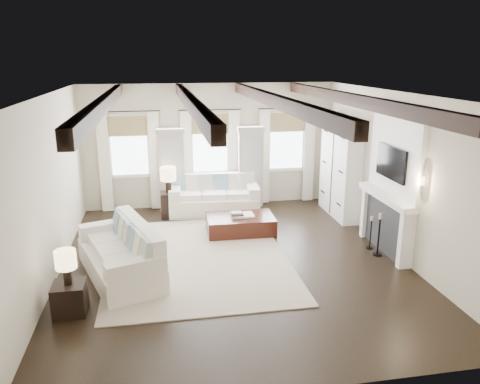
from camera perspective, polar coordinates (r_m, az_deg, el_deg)
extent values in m
plane|color=black|center=(9.19, -0.79, -8.50)|extent=(7.50, 7.50, 0.00)
cube|color=beige|center=(12.27, -3.70, 5.63)|extent=(6.50, 0.04, 3.20)
cube|color=beige|center=(5.19, 6.03, -9.39)|extent=(6.50, 0.04, 3.20)
cube|color=beige|center=(8.74, -22.34, 0.13)|extent=(0.04, 7.50, 3.20)
cube|color=beige|center=(9.70, 18.49, 2.00)|extent=(0.04, 7.50, 3.20)
cube|color=white|center=(8.37, -0.87, 11.82)|extent=(6.50, 7.50, 0.04)
cube|color=black|center=(8.32, -16.25, 10.34)|extent=(0.16, 7.40, 0.22)
cube|color=black|center=(8.30, -6.08, 10.86)|extent=(0.16, 7.40, 0.22)
cube|color=black|center=(8.54, 4.20, 11.06)|extent=(0.16, 7.40, 0.22)
cube|color=black|center=(9.00, 13.34, 10.94)|extent=(0.16, 7.40, 0.22)
cube|color=white|center=(12.18, -13.35, 5.39)|extent=(0.90, 0.03, 1.45)
cube|color=olive|center=(12.03, -13.53, 7.82)|extent=(0.94, 0.04, 0.50)
cube|color=white|center=(12.20, -16.17, 3.39)|extent=(0.28, 0.08, 2.50)
cube|color=white|center=(12.13, -10.33, 3.69)|extent=(0.28, 0.08, 2.50)
cylinder|color=black|center=(11.94, -13.66, 9.54)|extent=(1.60, 0.02, 0.02)
cube|color=white|center=(12.23, -3.69, 5.84)|extent=(0.90, 0.03, 1.45)
cube|color=olive|center=(12.09, -3.70, 8.26)|extent=(0.94, 0.04, 0.50)
cube|color=white|center=(12.16, -6.51, 3.88)|extent=(0.28, 0.08, 2.50)
cube|color=white|center=(12.29, -0.72, 4.12)|extent=(0.28, 0.08, 2.50)
cylinder|color=black|center=(12.00, -3.70, 9.98)|extent=(1.60, 0.02, 0.02)
cube|color=white|center=(12.62, 5.65, 6.12)|extent=(0.90, 0.03, 1.45)
cube|color=olive|center=(12.49, 5.79, 8.46)|extent=(0.94, 0.04, 0.50)
cube|color=white|center=(12.45, 2.97, 4.25)|extent=(0.28, 0.08, 2.50)
cube|color=white|center=(12.78, 8.41, 4.41)|extent=(0.28, 0.08, 2.50)
cylinder|color=black|center=(12.40, 5.90, 10.13)|extent=(1.60, 0.02, 0.02)
cube|color=#B9AEA3|center=(12.11, -8.35, 2.45)|extent=(0.64, 0.38, 2.00)
cube|color=#B2B7BA|center=(11.88, -8.35, 2.93)|extent=(0.48, 0.02, 1.40)
cube|color=#B9AEA3|center=(11.91, -8.56, 7.41)|extent=(0.70, 0.42, 0.12)
cube|color=#B9AEA3|center=(12.34, 1.21, 2.87)|extent=(0.64, 0.38, 2.00)
cube|color=#B2B7BA|center=(12.11, 1.40, 3.35)|extent=(0.48, 0.02, 1.40)
cube|color=#B9AEA3|center=(12.14, 1.24, 7.75)|extent=(0.70, 0.42, 0.12)
cube|color=#232326|center=(9.95, 17.50, -3.89)|extent=(0.18, 1.50, 1.10)
cube|color=black|center=(9.99, 17.28, -4.71)|extent=(0.10, 0.90, 0.70)
cube|color=white|center=(9.26, 19.59, -5.58)|extent=(0.26, 0.14, 1.10)
cube|color=white|center=(10.62, 15.30, -2.44)|extent=(0.26, 0.14, 1.10)
cube|color=white|center=(9.73, 17.43, -0.54)|extent=(0.32, 1.90, 0.12)
cube|color=white|center=(9.57, 18.49, 4.89)|extent=(0.10, 1.90, 1.80)
cube|color=black|center=(9.59, 17.99, 3.43)|extent=(0.07, 1.10, 0.64)
cylinder|color=#FFD899|center=(8.74, 21.22, 1.25)|extent=(0.10, 0.10, 0.14)
cube|color=silver|center=(11.76, 12.11, 3.10)|extent=(0.40, 1.70, 2.50)
cube|color=black|center=(11.68, 11.15, 3.07)|extent=(0.01, 0.02, 2.40)
cube|color=#B9AB94|center=(9.36, -5.15, -8.00)|extent=(3.45, 4.44, 0.02)
cube|color=white|center=(11.93, -3.17, -1.53)|extent=(2.31, 1.18, 0.43)
cube|color=white|center=(12.17, -3.29, 1.17)|extent=(2.14, 0.40, 0.53)
cube|color=white|center=(11.83, -7.94, -0.04)|extent=(0.35, 0.98, 0.28)
cube|color=white|center=(11.91, 1.52, 0.22)|extent=(0.35, 0.98, 0.28)
cube|color=white|center=(11.79, -6.18, -0.36)|extent=(0.64, 0.68, 0.15)
cube|color=white|center=(11.80, -3.18, -0.28)|extent=(0.64, 0.68, 0.15)
cube|color=white|center=(11.84, -0.19, -0.19)|extent=(0.64, 0.68, 0.15)
cube|color=#668DA3|center=(11.98, -7.07, 0.99)|extent=(0.46, 0.27, 0.47)
cube|color=silver|center=(11.98, -5.54, 1.03)|extent=(0.46, 0.27, 0.47)
cube|color=beige|center=(11.98, -4.02, 1.08)|extent=(0.46, 0.27, 0.47)
cube|color=#668DA3|center=(12.00, -2.49, 1.12)|extent=(0.46, 0.27, 0.47)
cube|color=silver|center=(12.02, -0.97, 1.16)|extent=(0.46, 0.27, 0.47)
cube|color=beige|center=(12.05, 0.55, 1.20)|extent=(0.46, 0.27, 0.47)
cube|color=white|center=(8.81, -14.38, -8.61)|extent=(1.71, 2.49, 0.43)
cube|color=white|center=(8.72, -12.09, -5.25)|extent=(0.92, 2.13, 0.54)
cube|color=white|center=(9.58, -16.09, -4.39)|extent=(1.01, 0.58, 0.28)
cube|color=white|center=(7.78, -12.63, -9.00)|extent=(1.01, 0.58, 0.28)
cube|color=white|center=(9.26, -15.85, -5.53)|extent=(0.81, 0.78, 0.15)
cube|color=white|center=(8.68, -14.86, -6.91)|extent=(0.81, 0.78, 0.15)
cube|color=white|center=(8.12, -13.73, -8.48)|extent=(0.81, 0.78, 0.15)
cube|color=#668DA3|center=(9.40, -14.65, -3.62)|extent=(0.37, 0.51, 0.47)
cube|color=silver|center=(9.10, -14.13, -4.23)|extent=(0.37, 0.51, 0.47)
cube|color=beige|center=(8.81, -13.56, -4.89)|extent=(0.37, 0.51, 0.47)
cube|color=#668DA3|center=(8.51, -12.96, -5.60)|extent=(0.37, 0.51, 0.47)
cube|color=silver|center=(8.22, -12.31, -6.35)|extent=(0.37, 0.51, 0.47)
cube|color=beige|center=(7.93, -11.62, -7.16)|extent=(0.37, 0.51, 0.47)
cube|color=black|center=(10.56, 0.03, -3.99)|extent=(1.52, 0.97, 0.39)
cube|color=white|center=(10.51, 0.30, -2.83)|extent=(0.51, 0.39, 0.04)
cube|color=#262628|center=(10.44, -0.33, -2.74)|extent=(0.26, 0.21, 0.04)
cube|color=beige|center=(10.43, -0.42, -2.55)|extent=(0.22, 0.18, 0.03)
cube|color=black|center=(7.86, -20.03, -12.08)|extent=(0.49, 0.49, 0.49)
cylinder|color=black|center=(7.69, -20.30, -9.59)|extent=(0.12, 0.12, 0.27)
cylinder|color=#F9D89E|center=(7.58, -20.50, -7.70)|extent=(0.32, 0.32, 0.28)
cube|color=black|center=(11.69, -8.59, -1.56)|extent=(0.42, 0.42, 0.62)
cylinder|color=black|center=(11.56, -8.69, 0.65)|extent=(0.15, 0.15, 0.31)
cylinder|color=#F9D89E|center=(11.47, -8.76, 2.20)|extent=(0.37, 0.37, 0.33)
cylinder|color=black|center=(9.88, 16.37, -7.30)|extent=(0.18, 0.18, 0.02)
cylinder|color=black|center=(9.74, 16.55, -5.26)|extent=(0.03, 0.03, 0.78)
cylinder|color=beige|center=(9.59, 16.75, -2.84)|extent=(0.07, 0.07, 0.11)
cylinder|color=black|center=(10.17, 15.51, -6.56)|extent=(0.14, 0.14, 0.02)
cylinder|color=black|center=(10.06, 15.64, -4.98)|extent=(0.03, 0.03, 0.62)
cylinder|color=beige|center=(9.94, 15.79, -3.12)|extent=(0.05, 0.05, 0.09)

